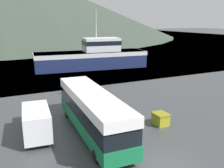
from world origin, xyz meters
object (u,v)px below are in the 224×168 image
at_px(tour_bus, 92,111).
at_px(delivery_van, 36,120).
at_px(fishing_boat, 93,56).
at_px(storage_bin, 161,119).
at_px(small_boat, 129,55).

relative_size(tour_bus, delivery_van, 1.90).
bearing_deg(fishing_boat, storage_bin, 177.70).
bearing_deg(fishing_boat, tour_bus, 165.32).
height_order(storage_bin, small_boat, storage_bin).
height_order(delivery_van, small_boat, delivery_van).
relative_size(tour_bus, small_boat, 1.94).
distance_m(tour_bus, small_boat, 44.11).
bearing_deg(small_boat, storage_bin, 143.45).
relative_size(tour_bus, storage_bin, 8.43).
distance_m(delivery_van, storage_bin, 10.49).
relative_size(storage_bin, small_boat, 0.23).
relative_size(delivery_van, storage_bin, 4.45).
xyz_separation_m(tour_bus, storage_bin, (5.99, -0.99, -1.38)).
height_order(tour_bus, fishing_boat, fishing_boat).
relative_size(delivery_van, fishing_boat, 0.30).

